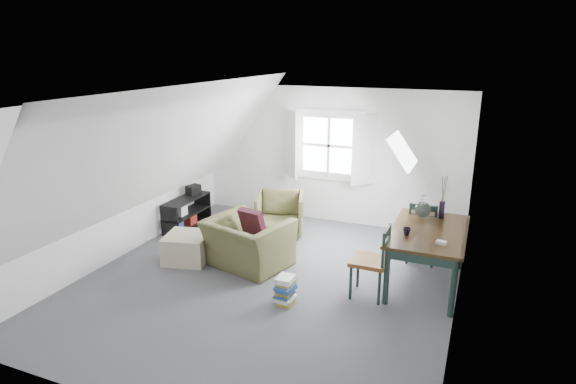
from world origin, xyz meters
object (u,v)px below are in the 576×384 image
at_px(armchair_near, 249,266).
at_px(dining_chair_near, 372,260).
at_px(armchair_far, 280,234).
at_px(magazine_stack, 285,290).
at_px(dining_table, 428,237).
at_px(dining_chair_far, 423,231).
at_px(media_shelf, 186,215).
at_px(ottoman, 187,248).

bearing_deg(armchair_near, dining_chair_near, -171.21).
bearing_deg(armchair_far, magazine_stack, -83.97).
relative_size(dining_table, dining_chair_far, 1.67).
height_order(dining_chair_near, media_shelf, dining_chair_near).
bearing_deg(magazine_stack, dining_chair_near, 31.83).
xyz_separation_m(ottoman, magazine_stack, (1.90, -0.62, -0.03)).
distance_m(armchair_near, media_shelf, 2.07).
xyz_separation_m(media_shelf, magazine_stack, (2.73, -1.82, -0.07)).
relative_size(armchair_far, dining_chair_far, 0.84).
bearing_deg(media_shelf, dining_chair_far, 2.15).
bearing_deg(ottoman, armchair_far, 61.02).
distance_m(dining_chair_far, magazine_stack, 2.44).
height_order(armchair_near, dining_chair_far, dining_chair_far).
bearing_deg(armchair_near, ottoman, 25.17).
height_order(media_shelf, magazine_stack, media_shelf).
height_order(armchair_near, ottoman, ottoman).
bearing_deg(dining_chair_near, magazine_stack, -77.83).
distance_m(dining_chair_far, media_shelf, 4.17).
xyz_separation_m(dining_chair_far, dining_chair_near, (-0.46, -1.34, 0.00)).
bearing_deg(ottoman, dining_chair_near, -0.41).
relative_size(armchair_far, media_shelf, 0.76).
distance_m(armchair_near, armchair_far, 1.40).
bearing_deg(media_shelf, armchair_far, 12.84).
height_order(dining_table, magazine_stack, dining_table).
relative_size(armchair_near, magazine_stack, 3.17).
relative_size(armchair_near, media_shelf, 1.05).
height_order(dining_chair_far, dining_chair_near, dining_chair_near).
bearing_deg(ottoman, media_shelf, 124.90).
distance_m(dining_chair_far, dining_chair_near, 1.42).
relative_size(dining_table, dining_chair_near, 1.65).
relative_size(ottoman, magazine_stack, 1.77).
distance_m(armchair_far, ottoman, 1.81).
xyz_separation_m(armchair_near, magazine_stack, (0.94, -0.80, 0.18)).
bearing_deg(media_shelf, armchair_near, -29.23).
relative_size(dining_chair_far, dining_chair_near, 0.99).
relative_size(armchair_far, dining_chair_near, 0.83).
bearing_deg(dining_chair_near, media_shelf, -127.82).
distance_m(armchair_near, ottoman, 1.00).
xyz_separation_m(dining_table, media_shelf, (-4.32, 0.61, -0.46)).
height_order(armchair_near, media_shelf, media_shelf).
height_order(ottoman, dining_chair_far, dining_chair_far).
bearing_deg(armchair_far, armchair_near, -105.44).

